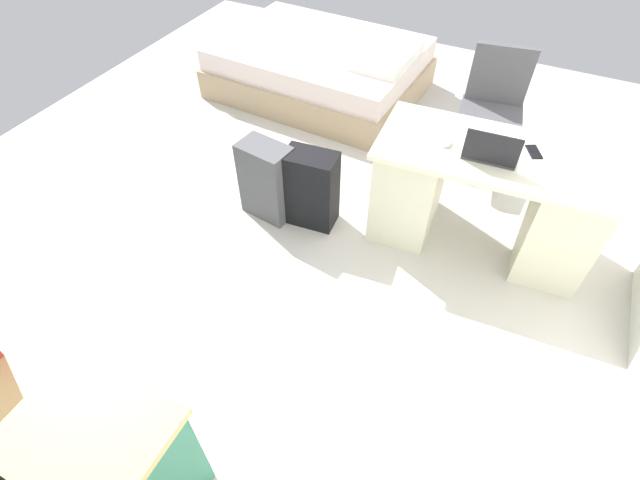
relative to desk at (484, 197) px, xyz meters
name	(u,v)px	position (x,y,z in m)	size (l,w,h in m)	color
ground_plane	(335,208)	(1.00, 0.14, -0.39)	(6.17, 6.17, 0.00)	beige
desk	(484,197)	(0.00, 0.00, 0.00)	(1.48, 0.75, 0.75)	beige
office_chair	(489,119)	(0.17, -0.90, 0.03)	(0.53, 0.53, 0.94)	black
credenza	(15,403)	(1.59, 2.34, -0.02)	(1.80, 0.48, 0.74)	#2D7056
bed	(321,68)	(1.86, -1.38, -0.15)	(1.97, 1.50, 0.58)	tan
suitcase_black	(311,189)	(1.11, 0.32, -0.10)	(0.36, 0.22, 0.58)	black
suitcase_spare_grey	(267,181)	(1.43, 0.38, -0.10)	(0.36, 0.22, 0.59)	#4C4C51
laptop	(491,152)	(0.04, 0.09, 0.41)	(0.32, 0.24, 0.21)	#333338
computer_mouse	(447,143)	(0.30, 0.06, 0.37)	(0.06, 0.10, 0.03)	white
cell_phone_near_laptop	(534,152)	(-0.19, -0.09, 0.36)	(0.07, 0.14, 0.01)	black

